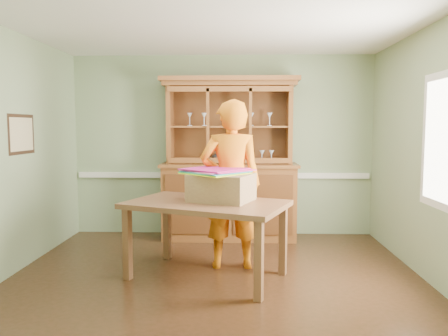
{
  "coord_description": "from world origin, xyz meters",
  "views": [
    {
      "loc": [
        0.26,
        -4.61,
        1.64
      ],
      "look_at": [
        0.08,
        0.4,
        1.16
      ],
      "focal_mm": 35.0,
      "sensor_mm": 36.0,
      "label": 1
    }
  ],
  "objects_px": {
    "china_hutch": "(229,182)",
    "cardboard_box": "(221,187)",
    "dining_table": "(206,211)",
    "person": "(231,185)"
  },
  "relations": [
    {
      "from": "china_hutch",
      "to": "cardboard_box",
      "type": "bearing_deg",
      "value": -91.57
    },
    {
      "from": "dining_table",
      "to": "person",
      "type": "xyz_separation_m",
      "value": [
        0.26,
        0.35,
        0.24
      ]
    },
    {
      "from": "cardboard_box",
      "to": "china_hutch",
      "type": "bearing_deg",
      "value": 88.43
    },
    {
      "from": "dining_table",
      "to": "cardboard_box",
      "type": "bearing_deg",
      "value": 47.71
    },
    {
      "from": "china_hutch",
      "to": "person",
      "type": "height_order",
      "value": "china_hutch"
    },
    {
      "from": "china_hutch",
      "to": "cardboard_box",
      "type": "height_order",
      "value": "china_hutch"
    },
    {
      "from": "dining_table",
      "to": "china_hutch",
      "type": "bearing_deg",
      "value": 104.63
    },
    {
      "from": "dining_table",
      "to": "person",
      "type": "distance_m",
      "value": 0.5
    },
    {
      "from": "person",
      "to": "china_hutch",
      "type": "bearing_deg",
      "value": -92.6
    },
    {
      "from": "cardboard_box",
      "to": "dining_table",
      "type": "bearing_deg",
      "value": -153.75
    }
  ]
}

